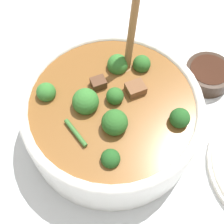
% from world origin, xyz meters
% --- Properties ---
extents(ground_plane, '(4.00, 4.00, 0.00)m').
position_xyz_m(ground_plane, '(0.00, 0.00, 0.00)').
color(ground_plane, silver).
extents(stew_bowl, '(0.30, 0.30, 0.27)m').
position_xyz_m(stew_bowl, '(0.00, 0.00, 0.06)').
color(stew_bowl, white).
rests_on(stew_bowl, ground_plane).
extents(condiment_bowl, '(0.09, 0.09, 0.04)m').
position_xyz_m(condiment_bowl, '(0.20, -0.09, 0.02)').
color(condiment_bowl, black).
rests_on(condiment_bowl, ground_plane).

